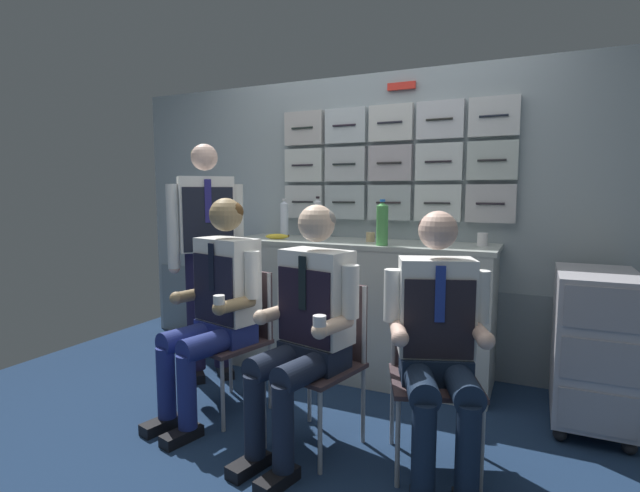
# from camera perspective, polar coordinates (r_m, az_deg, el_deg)

# --- Properties ---
(ground) EXTENTS (4.80, 4.80, 0.04)m
(ground) POSITION_cam_1_polar(r_m,az_deg,el_deg) (2.66, -4.18, -23.21)
(ground) COLOR #192D4C
(galley_bulkhead) EXTENTS (4.20, 0.14, 2.15)m
(galley_bulkhead) POSITION_cam_1_polar(r_m,az_deg,el_deg) (3.57, 6.62, 3.12)
(galley_bulkhead) COLOR #95A2A9
(galley_bulkhead) RESTS_ON ground
(galley_counter) EXTENTS (1.88, 0.53, 0.95)m
(galley_counter) POSITION_cam_1_polar(r_m,az_deg,el_deg) (3.41, 4.53, -7.42)
(galley_counter) COLOR #B8C1BB
(galley_counter) RESTS_ON ground
(service_trolley) EXTENTS (0.40, 0.65, 0.86)m
(service_trolley) POSITION_cam_1_polar(r_m,az_deg,el_deg) (3.06, 30.10, -10.13)
(service_trolley) COLOR black
(service_trolley) RESTS_ON ground
(folding_chair_left) EXTENTS (0.49, 0.49, 0.83)m
(folding_chair_left) POSITION_cam_1_polar(r_m,az_deg,el_deg) (2.93, -9.81, -9.30)
(folding_chair_left) COLOR #A8AAAF
(folding_chair_left) RESTS_ON ground
(crew_member_left) EXTENTS (0.53, 0.68, 1.26)m
(crew_member_left) POSITION_cam_1_polar(r_m,az_deg,el_deg) (2.78, -12.34, -6.16)
(crew_member_left) COLOR black
(crew_member_left) RESTS_ON ground
(folding_chair_right) EXTENTS (0.48, 0.48, 0.83)m
(folding_chair_right) POSITION_cam_1_polar(r_m,az_deg,el_deg) (2.51, 0.71, -11.90)
(folding_chair_right) COLOR #A8AAAF
(folding_chair_right) RESTS_ON ground
(crew_member_right) EXTENTS (0.51, 0.66, 1.24)m
(crew_member_right) POSITION_cam_1_polar(r_m,az_deg,el_deg) (2.34, -1.70, -8.90)
(crew_member_right) COLOR black
(crew_member_right) RESTS_ON ground
(folding_chair_by_counter) EXTENTS (0.51, 0.51, 0.83)m
(folding_chair_by_counter) POSITION_cam_1_polar(r_m,az_deg,el_deg) (2.42, 13.33, -12.82)
(folding_chair_by_counter) COLOR #A8AAAF
(folding_chair_by_counter) RESTS_ON ground
(crew_member_by_counter) EXTENTS (0.52, 0.65, 1.21)m
(crew_member_by_counter) POSITION_cam_1_polar(r_m,az_deg,el_deg) (2.22, 14.06, -10.41)
(crew_member_by_counter) COLOR black
(crew_member_by_counter) RESTS_ON ground
(crew_member_standing) EXTENTS (0.41, 0.41, 1.62)m
(crew_member_standing) POSITION_cam_1_polar(r_m,az_deg,el_deg) (3.35, -13.49, 0.44)
(crew_member_standing) COLOR black
(crew_member_standing) RESTS_ON ground
(water_bottle_tall) EXTENTS (0.06, 0.06, 0.31)m
(water_bottle_tall) POSITION_cam_1_polar(r_m,az_deg,el_deg) (3.53, -0.28, 3.36)
(water_bottle_tall) COLOR silver
(water_bottle_tall) RESTS_ON galley_counter
(water_bottle_blue_cap) EXTENTS (0.06, 0.06, 0.29)m
(water_bottle_blue_cap) POSITION_cam_1_polar(r_m,az_deg,el_deg) (3.66, -4.34, 3.31)
(water_bottle_blue_cap) COLOR silver
(water_bottle_blue_cap) RESTS_ON galley_counter
(water_bottle_short) EXTENTS (0.08, 0.08, 0.30)m
(water_bottle_short) POSITION_cam_1_polar(r_m,az_deg,el_deg) (3.07, 7.51, 2.70)
(water_bottle_short) COLOR #4DA050
(water_bottle_short) RESTS_ON galley_counter
(coffee_cup_spare) EXTENTS (0.06, 0.06, 0.07)m
(coffee_cup_spare) POSITION_cam_1_polar(r_m,az_deg,el_deg) (3.31, 6.10, 1.13)
(coffee_cup_spare) COLOR tan
(coffee_cup_spare) RESTS_ON galley_counter
(paper_cup_tan) EXTENTS (0.07, 0.07, 0.08)m
(paper_cup_tan) POSITION_cam_1_polar(r_m,az_deg,el_deg) (3.19, 19.01, 0.79)
(paper_cup_tan) COLOR white
(paper_cup_tan) RESTS_ON galley_counter
(snack_banana) EXTENTS (0.17, 0.10, 0.04)m
(snack_banana) POSITION_cam_1_polar(r_m,az_deg,el_deg) (3.48, -5.19, 1.16)
(snack_banana) COLOR yellow
(snack_banana) RESTS_ON galley_counter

